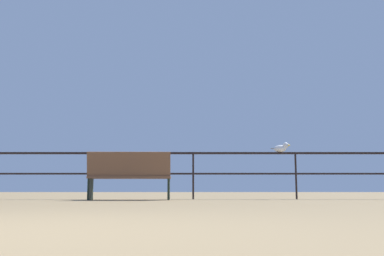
% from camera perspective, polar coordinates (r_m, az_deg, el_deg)
% --- Properties ---
extents(pier_railing, '(21.51, 0.05, 1.09)m').
position_cam_1_polar(pier_railing, '(10.23, -6.56, -4.70)').
color(pier_railing, black).
rests_on(pier_railing, ground_plane).
extents(bench_near_left, '(1.77, 0.66, 1.02)m').
position_cam_1_polar(bench_near_left, '(9.47, -8.20, -5.89)').
color(bench_near_left, brown).
rests_on(bench_near_left, ground_plane).
extents(seagull_on_rail, '(0.45, 0.29, 0.22)m').
position_cam_1_polar(seagull_on_rail, '(10.39, 11.59, -2.56)').
color(seagull_on_rail, white).
rests_on(seagull_on_rail, pier_railing).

